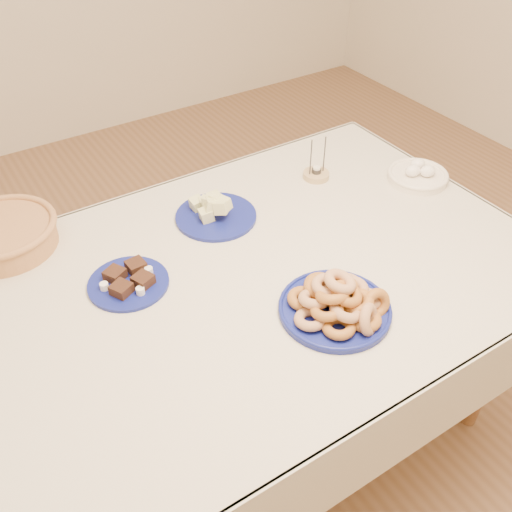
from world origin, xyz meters
name	(u,v)px	position (x,y,z in m)	size (l,w,h in m)	color
ground	(249,428)	(0.00, 0.00, 0.00)	(5.00, 5.00, 0.00)	brown
dining_table	(247,301)	(0.00, 0.00, 0.64)	(1.71, 1.11, 0.75)	brown
donut_platter	(338,302)	(0.12, -0.25, 0.79)	(0.38, 0.38, 0.13)	navy
melon_plate	(214,211)	(0.06, 0.28, 0.78)	(0.30, 0.30, 0.09)	navy
brownie_plate	(129,281)	(-0.29, 0.14, 0.76)	(0.25, 0.25, 0.04)	navy
wicker_basket	(3,234)	(-0.53, 0.49, 0.80)	(0.37, 0.37, 0.08)	#92613A
candle_holder	(316,174)	(0.47, 0.30, 0.76)	(0.10, 0.10, 0.15)	tan
egg_bowl	(418,175)	(0.75, 0.10, 0.77)	(0.27, 0.27, 0.07)	white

